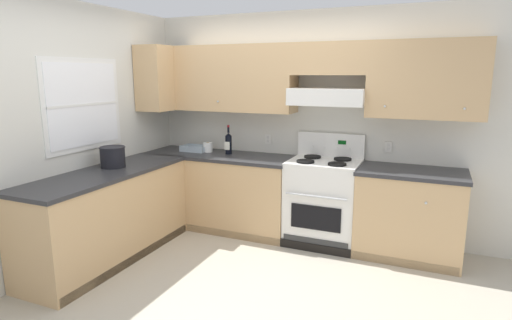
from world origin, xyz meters
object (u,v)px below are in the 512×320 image
(stove, at_px, (323,201))
(wine_bottle, at_px, (229,143))
(bowl, at_px, (195,149))
(paper_towel_roll, at_px, (208,147))
(bucket, at_px, (113,156))

(stove, bearing_deg, wine_bottle, 177.75)
(stove, relative_size, wine_bottle, 3.46)
(stove, bearing_deg, bowl, 178.11)
(stove, relative_size, paper_towel_roll, 10.33)
(stove, xyz_separation_m, wine_bottle, (-1.18, 0.05, 0.57))
(wine_bottle, xyz_separation_m, bowl, (-0.47, 0.01, -0.11))
(bowl, bearing_deg, stove, -1.89)
(stove, xyz_separation_m, bucket, (-1.95, -1.07, 0.54))
(wine_bottle, xyz_separation_m, bucket, (-0.77, -1.11, -0.02))
(wine_bottle, height_order, bowl, wine_bottle)
(bucket, height_order, paper_towel_roll, bucket)
(stove, height_order, wine_bottle, wine_bottle)
(stove, distance_m, wine_bottle, 1.31)
(wine_bottle, xyz_separation_m, paper_towel_roll, (-0.30, 0.02, -0.08))
(wine_bottle, height_order, bucket, wine_bottle)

